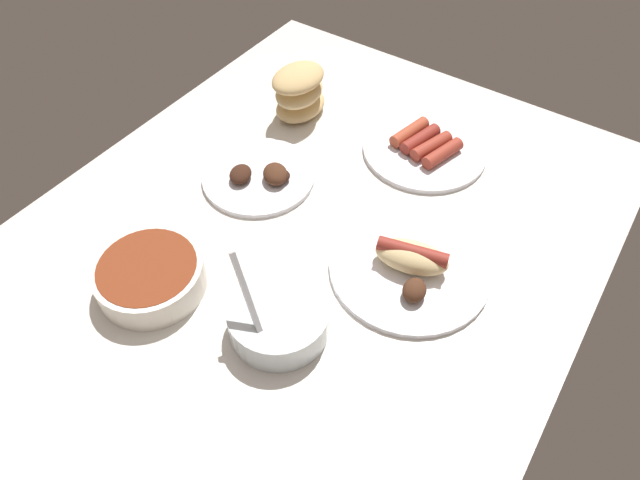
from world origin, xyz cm
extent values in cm
cube|color=silver|center=(0.00, 0.00, -1.50)|extent=(120.00, 90.00, 3.00)
ellipsoid|color=#DBB77A|center=(-29.99, -20.68, 1.80)|extent=(12.09, 8.86, 3.60)
ellipsoid|color=#E5C689|center=(-29.74, -20.71, 5.40)|extent=(13.44, 10.83, 3.60)
ellipsoid|color=tan|center=(-29.04, -20.36, 9.00)|extent=(12.52, 9.47, 3.60)
cylinder|color=white|center=(-33.46, 6.42, 0.50)|extent=(23.88, 23.88, 1.00)
cylinder|color=#AD472D|center=(-34.47, 2.36, 2.27)|extent=(9.38, 4.42, 2.54)
cylinder|color=maroon|center=(-33.80, 5.06, 2.27)|extent=(9.39, 4.68, 2.54)
cylinder|color=#9E3828|center=(-33.12, 7.77, 2.27)|extent=(9.39, 5.14, 2.54)
cylinder|color=#9E3828|center=(-32.44, 10.48, 2.27)|extent=(9.40, 4.84, 2.54)
cylinder|color=white|center=(19.31, -13.84, 2.48)|extent=(16.85, 16.85, 4.97)
cylinder|color=maroon|center=(19.31, -13.84, 4.57)|extent=(15.16, 15.16, 1.00)
cylinder|color=silver|center=(14.22, 7.20, 2.64)|extent=(14.93, 14.93, 5.28)
cylinder|color=beige|center=(14.22, 7.20, 3.70)|extent=(13.14, 13.14, 2.38)
cube|color=#B7B7BC|center=(17.58, 5.33, 8.50)|extent=(4.84, 8.72, 13.89)
cylinder|color=white|center=(-9.40, -15.51, 0.50)|extent=(20.89, 20.89, 1.00)
ellipsoid|color=#472819|center=(-10.07, -12.03, 2.37)|extent=(7.02, 7.02, 2.74)
ellipsoid|color=#381E14|center=(-6.62, -17.33, 2.18)|extent=(6.01, 5.46, 2.37)
ellipsoid|color=#381E14|center=(-10.19, -11.15, 2.08)|extent=(5.00, 4.83, 2.17)
cylinder|color=white|center=(-6.31, 17.84, 0.50)|extent=(25.92, 25.92, 1.00)
ellipsoid|color=#E5C689|center=(-6.31, 17.84, 3.20)|extent=(8.75, 12.89, 4.40)
cylinder|color=maroon|center=(-6.31, 17.84, 4.41)|extent=(5.11, 11.42, 2.40)
ellipsoid|color=#472819|center=(-1.43, 21.04, 2.40)|extent=(5.03, 4.41, 2.80)
camera|label=1|loc=(47.15, 36.92, 71.65)|focal=31.39mm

